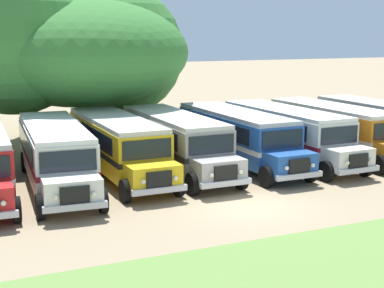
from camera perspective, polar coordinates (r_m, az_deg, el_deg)
name	(u,v)px	position (r m, az deg, el deg)	size (l,w,h in m)	color
ground_plane	(249,207)	(23.75, 5.67, -6.17)	(220.00, 220.00, 0.00)	#937F60
parked_bus_slot_2	(55,152)	(27.27, -13.30, -0.76)	(3.38, 10.95, 2.82)	silver
parked_bus_slot_3	(118,143)	(28.89, -7.32, 0.10)	(2.70, 10.84, 2.82)	yellow
parked_bus_slot_4	(175,139)	(29.75, -1.68, 0.50)	(2.74, 10.85, 2.82)	#9E9993
parked_bus_slot_5	(237,135)	(31.10, 4.49, 0.92)	(2.74, 10.85, 2.82)	#23519E
parked_bus_slot_6	(287,131)	(32.45, 9.35, 1.23)	(2.96, 10.87, 2.82)	silver
parked_bus_slot_7	(335,127)	(34.36, 13.89, 1.59)	(2.89, 10.86, 2.82)	orange
parked_bus_slot_8	(382,124)	(36.62, 18.16, 1.92)	(2.75, 10.85, 2.82)	silver
broad_shade_tree	(73,48)	(37.10, -11.58, 9.26)	(15.26, 15.35, 10.64)	brown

